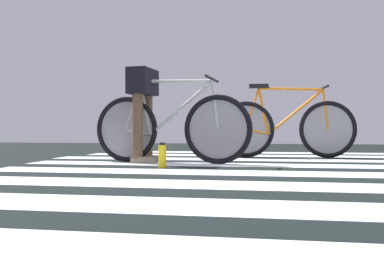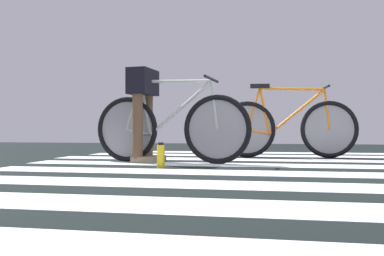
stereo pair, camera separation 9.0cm
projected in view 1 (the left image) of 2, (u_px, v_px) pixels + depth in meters
ground at (287, 172)px, 3.58m from camera, size 18.00×14.00×0.02m
crosswalk_markings at (284, 174)px, 3.36m from camera, size 5.43×6.52×0.00m
bicycle_1_of_2 at (170, 127)px, 4.46m from camera, size 1.73×0.52×0.93m
cyclist_1_of_2 at (143, 102)px, 4.54m from camera, size 0.35×0.43×1.01m
bicycle_2_of_2 at (286, 127)px, 5.31m from camera, size 1.73×0.52×0.93m
water_bottle at (162, 156)px, 3.84m from camera, size 0.07×0.07×0.24m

